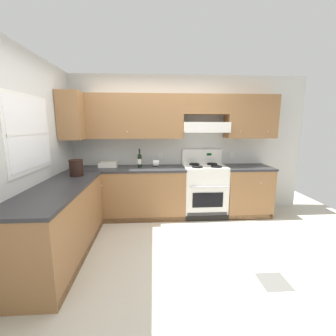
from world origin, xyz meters
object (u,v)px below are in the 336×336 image
(bucket, at_px, (76,167))
(paper_towel_roll, at_px, (156,163))
(bowl, at_px, (108,165))
(wine_bottle, at_px, (140,160))
(stove, at_px, (204,190))

(bucket, relative_size, paper_towel_roll, 2.07)
(bowl, bearing_deg, paper_towel_roll, -0.13)
(wine_bottle, distance_m, paper_towel_roll, 0.31)
(stove, distance_m, paper_towel_roll, 1.02)
(bowl, bearing_deg, stove, -3.64)
(wine_bottle, height_order, bowl, wine_bottle)
(stove, distance_m, wine_bottle, 1.31)
(wine_bottle, relative_size, bowl, 1.03)
(bowl, relative_size, paper_towel_roll, 2.72)
(bucket, bearing_deg, wine_bottle, 36.72)
(wine_bottle, xyz_separation_m, bucket, (-0.90, -0.67, -0.01))
(stove, xyz_separation_m, bucket, (-2.07, -0.62, 0.56))
(bowl, bearing_deg, wine_bottle, -6.11)
(bowl, height_order, bucket, bucket)
(stove, distance_m, bowl, 1.81)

